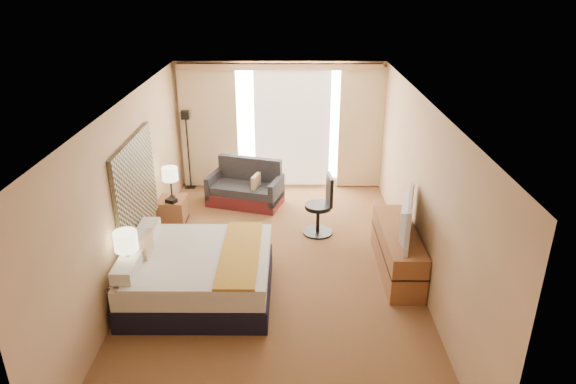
{
  "coord_description": "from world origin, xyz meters",
  "views": [
    {
      "loc": [
        0.22,
        -6.75,
        4.21
      ],
      "look_at": [
        0.18,
        0.4,
        1.14
      ],
      "focal_mm": 32.0,
      "sensor_mm": 36.0,
      "label": 1
    }
  ],
  "objects_px": {
    "loveseat": "(246,190)",
    "lamp_right": "(170,175)",
    "nightstand_left": "(133,294)",
    "desk_chair": "(321,208)",
    "nightstand_right": "(173,213)",
    "bed": "(199,273)",
    "floor_lamp": "(187,134)",
    "media_dresser": "(397,251)",
    "lamp_left": "(126,242)",
    "television": "(401,217)"
  },
  "relations": [
    {
      "from": "lamp_left",
      "to": "media_dresser",
      "type": "bearing_deg",
      "value": 15.13
    },
    {
      "from": "media_dresser",
      "to": "loveseat",
      "type": "distance_m",
      "value": 3.52
    },
    {
      "from": "media_dresser",
      "to": "bed",
      "type": "bearing_deg",
      "value": -167.33
    },
    {
      "from": "lamp_left",
      "to": "lamp_right",
      "type": "xyz_separation_m",
      "value": [
        0.02,
        2.48,
        -0.05
      ]
    },
    {
      "from": "nightstand_right",
      "to": "lamp_left",
      "type": "xyz_separation_m",
      "value": [
        -0.01,
        -2.45,
        0.77
      ]
    },
    {
      "from": "lamp_right",
      "to": "media_dresser",
      "type": "bearing_deg",
      "value": -21.75
    },
    {
      "from": "nightstand_left",
      "to": "bed",
      "type": "distance_m",
      "value": 0.91
    },
    {
      "from": "nightstand_left",
      "to": "desk_chair",
      "type": "relative_size",
      "value": 0.51
    },
    {
      "from": "lamp_right",
      "to": "television",
      "type": "distance_m",
      "value": 4.02
    },
    {
      "from": "lamp_left",
      "to": "television",
      "type": "bearing_deg",
      "value": 12.05
    },
    {
      "from": "loveseat",
      "to": "floor_lamp",
      "type": "relative_size",
      "value": 0.93
    },
    {
      "from": "nightstand_right",
      "to": "floor_lamp",
      "type": "bearing_deg",
      "value": 90.93
    },
    {
      "from": "bed",
      "to": "floor_lamp",
      "type": "bearing_deg",
      "value": 102.0
    },
    {
      "from": "nightstand_right",
      "to": "bed",
      "type": "relative_size",
      "value": 0.28
    },
    {
      "from": "floor_lamp",
      "to": "desk_chair",
      "type": "height_order",
      "value": "floor_lamp"
    },
    {
      "from": "lamp_right",
      "to": "television",
      "type": "xyz_separation_m",
      "value": [
        3.64,
        -1.7,
        0.03
      ]
    },
    {
      "from": "media_dresser",
      "to": "lamp_left",
      "type": "bearing_deg",
      "value": -164.87
    },
    {
      "from": "desk_chair",
      "to": "television",
      "type": "xyz_separation_m",
      "value": [
        1.03,
        -1.46,
        0.55
      ]
    },
    {
      "from": "bed",
      "to": "loveseat",
      "type": "height_order",
      "value": "bed"
    },
    {
      "from": "loveseat",
      "to": "floor_lamp",
      "type": "xyz_separation_m",
      "value": [
        -1.25,
        0.81,
        0.89
      ]
    },
    {
      "from": "lamp_right",
      "to": "nightstand_left",
      "type": "bearing_deg",
      "value": -90.15
    },
    {
      "from": "bed",
      "to": "floor_lamp",
      "type": "relative_size",
      "value": 1.18
    },
    {
      "from": "nightstand_left",
      "to": "television",
      "type": "distance_m",
      "value": 3.82
    },
    {
      "from": "bed",
      "to": "lamp_left",
      "type": "xyz_separation_m",
      "value": [
        -0.82,
        -0.35,
        0.69
      ]
    },
    {
      "from": "nightstand_right",
      "to": "bed",
      "type": "xyz_separation_m",
      "value": [
        0.81,
        -2.1,
        0.08
      ]
    },
    {
      "from": "loveseat",
      "to": "bed",
      "type": "bearing_deg",
      "value": -80.86
    },
    {
      "from": "nightstand_left",
      "to": "lamp_left",
      "type": "height_order",
      "value": "lamp_left"
    },
    {
      "from": "television",
      "to": "bed",
      "type": "bearing_deg",
      "value": 112.72
    },
    {
      "from": "loveseat",
      "to": "lamp_right",
      "type": "bearing_deg",
      "value": -123.5
    },
    {
      "from": "media_dresser",
      "to": "floor_lamp",
      "type": "distance_m",
      "value": 5.05
    },
    {
      "from": "loveseat",
      "to": "desk_chair",
      "type": "bearing_deg",
      "value": -25.12
    },
    {
      "from": "loveseat",
      "to": "lamp_left",
      "type": "distance_m",
      "value": 3.78
    },
    {
      "from": "nightstand_right",
      "to": "loveseat",
      "type": "distance_m",
      "value": 1.6
    },
    {
      "from": "desk_chair",
      "to": "lamp_left",
      "type": "xyz_separation_m",
      "value": [
        -2.63,
        -2.24,
        0.56
      ]
    },
    {
      "from": "nightstand_right",
      "to": "loveseat",
      "type": "bearing_deg",
      "value": 40.49
    },
    {
      "from": "loveseat",
      "to": "lamp_right",
      "type": "height_order",
      "value": "lamp_right"
    },
    {
      "from": "nightstand_right",
      "to": "floor_lamp",
      "type": "xyz_separation_m",
      "value": [
        -0.03,
        1.85,
        0.9
      ]
    },
    {
      "from": "nightstand_left",
      "to": "desk_chair",
      "type": "distance_m",
      "value": 3.49
    },
    {
      "from": "media_dresser",
      "to": "desk_chair",
      "type": "relative_size",
      "value": 1.68
    },
    {
      "from": "floor_lamp",
      "to": "loveseat",
      "type": "bearing_deg",
      "value": -33.08
    },
    {
      "from": "television",
      "to": "nightstand_left",
      "type": "bearing_deg",
      "value": 116.94
    },
    {
      "from": "nightstand_left",
      "to": "lamp_right",
      "type": "relative_size",
      "value": 0.95
    },
    {
      "from": "nightstand_left",
      "to": "television",
      "type": "height_order",
      "value": "television"
    },
    {
      "from": "nightstand_right",
      "to": "loveseat",
      "type": "xyz_separation_m",
      "value": [
        1.22,
        1.04,
        0.01
      ]
    },
    {
      "from": "bed",
      "to": "floor_lamp",
      "type": "distance_m",
      "value": 4.12
    },
    {
      "from": "bed",
      "to": "lamp_right",
      "type": "relative_size",
      "value": 3.42
    },
    {
      "from": "bed",
      "to": "floor_lamp",
      "type": "xyz_separation_m",
      "value": [
        -0.84,
        3.95,
        0.82
      ]
    },
    {
      "from": "loveseat",
      "to": "desk_chair",
      "type": "xyz_separation_m",
      "value": [
        1.4,
        -1.25,
        0.19
      ]
    },
    {
      "from": "lamp_left",
      "to": "nightstand_right",
      "type": "bearing_deg",
      "value": 89.68
    },
    {
      "from": "floor_lamp",
      "to": "lamp_left",
      "type": "relative_size",
      "value": 2.62
    }
  ]
}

